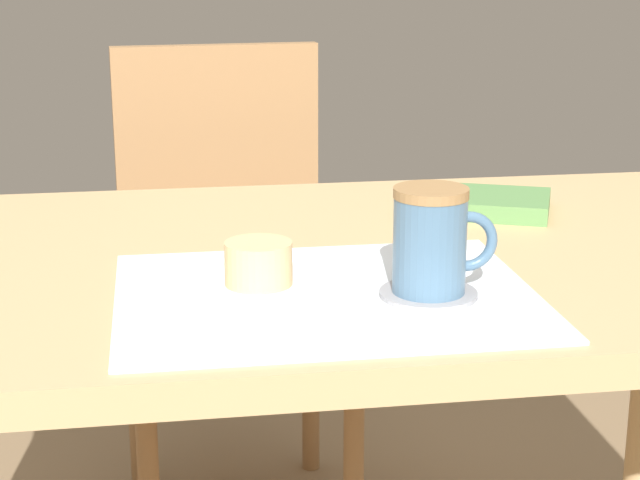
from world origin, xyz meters
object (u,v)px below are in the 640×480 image
pastry_plate (259,289)px  pastry (258,263)px  coffee_mug (432,240)px  dining_table (329,316)px  wooden_chair (229,266)px  small_book (481,203)px

pastry_plate → pastry: 0.03m
coffee_mug → dining_table: bearing=111.8°
wooden_chair → coffee_mug: (0.15, -0.89, 0.30)m
pastry_plate → coffee_mug: coffee_mug is taller
dining_table → wooden_chair: bearing=95.8°
wooden_chair → pastry: wooden_chair is taller
pastry → coffee_mug: 0.18m
pastry_plate → pastry: bearing=0.0°
wooden_chair → coffee_mug: 0.95m
coffee_mug → small_book: (0.16, 0.34, -0.05)m
wooden_chair → coffee_mug: size_ratio=8.11×
dining_table → pastry: bearing=-122.5°
pastry_plate → wooden_chair: bearing=88.2°
coffee_mug → small_book: bearing=65.0°
pastry → pastry_plate: bearing=0.0°
wooden_chair → pastry_plate: (-0.03, -0.86, 0.24)m
wooden_chair → small_book: (0.30, -0.55, 0.24)m
pastry → small_book: pastry is taller
pastry_plate → coffee_mug: (0.17, -0.03, 0.05)m
pastry → small_book: size_ratio=0.38×
pastry_plate → pastry: size_ratio=2.37×
wooden_chair → coffee_mug: wooden_chair is taller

